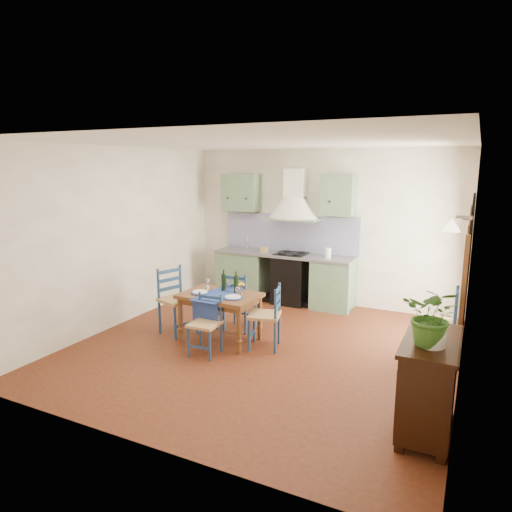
# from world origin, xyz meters

# --- Properties ---
(floor) EXTENTS (5.00, 5.00, 0.00)m
(floor) POSITION_xyz_m (0.00, 0.00, 0.00)
(floor) COLOR #49180F
(floor) RESTS_ON ground
(back_wall) EXTENTS (5.00, 0.96, 2.80)m
(back_wall) POSITION_xyz_m (-0.47, 2.29, 1.05)
(back_wall) COLOR white
(back_wall) RESTS_ON ground
(right_wall) EXTENTS (0.26, 5.00, 2.80)m
(right_wall) POSITION_xyz_m (2.50, 0.28, 1.34)
(right_wall) COLOR white
(right_wall) RESTS_ON ground
(left_wall) EXTENTS (0.04, 5.00, 2.80)m
(left_wall) POSITION_xyz_m (-2.50, 0.00, 1.40)
(left_wall) COLOR white
(left_wall) RESTS_ON ground
(ceiling) EXTENTS (5.00, 5.00, 0.01)m
(ceiling) POSITION_xyz_m (0.00, 0.00, 2.80)
(ceiling) COLOR white
(ceiling) RESTS_ON back_wall
(dining_table) EXTENTS (1.13, 0.85, 1.02)m
(dining_table) POSITION_xyz_m (-0.67, -0.01, 0.62)
(dining_table) COLOR brown
(dining_table) RESTS_ON ground
(chair_near) EXTENTS (0.40, 0.40, 0.81)m
(chair_near) POSITION_xyz_m (-0.61, -0.50, 0.42)
(chair_near) COLOR navy
(chair_near) RESTS_ON ground
(chair_far) EXTENTS (0.44, 0.44, 0.92)m
(chair_far) POSITION_xyz_m (-0.65, 0.53, 0.48)
(chair_far) COLOR navy
(chair_far) RESTS_ON ground
(chair_left) EXTENTS (0.59, 0.59, 1.00)m
(chair_left) POSITION_xyz_m (-1.43, -0.01, 0.52)
(chair_left) COLOR navy
(chair_left) RESTS_ON ground
(chair_right) EXTENTS (0.51, 0.51, 0.90)m
(chair_right) POSITION_xyz_m (0.04, 0.05, 0.46)
(chair_right) COLOR navy
(chair_right) RESTS_ON ground
(chair_spare) EXTENTS (0.48, 0.48, 1.00)m
(chair_spare) POSITION_xyz_m (2.24, 0.57, 0.52)
(chair_spare) COLOR navy
(chair_spare) RESTS_ON ground
(sideboard) EXTENTS (0.50, 1.05, 0.94)m
(sideboard) POSITION_xyz_m (2.26, -1.13, 0.51)
(sideboard) COLOR black
(sideboard) RESTS_ON ground
(potted_plant) EXTENTS (0.56, 0.50, 0.55)m
(potted_plant) POSITION_xyz_m (2.27, -1.30, 1.21)
(potted_plant) COLOR #346721
(potted_plant) RESTS_ON sideboard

